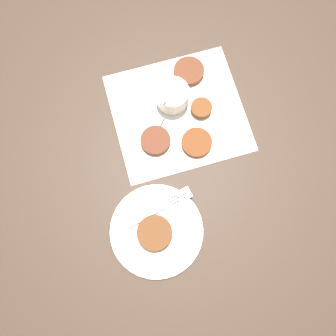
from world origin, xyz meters
name	(u,v)px	position (x,y,z in m)	size (l,w,h in m)	color
ground_plane	(187,111)	(0.00, 0.00, 0.00)	(4.00, 4.00, 0.00)	#38281E
napkin	(178,113)	(-0.03, 0.00, 0.00)	(0.36, 0.33, 0.00)	white
sauce_bowl	(173,96)	(-0.03, 0.04, 0.03)	(0.10, 0.09, 0.10)	silver
fritter_0	(201,108)	(0.04, -0.01, 0.01)	(0.06, 0.06, 0.02)	brown
fritter_1	(155,141)	(-0.10, -0.07, 0.01)	(0.08, 0.08, 0.02)	brown
fritter_2	(189,71)	(0.03, 0.11, 0.01)	(0.08, 0.08, 0.01)	brown
fritter_3	(196,143)	(0.00, -0.10, 0.01)	(0.08, 0.08, 0.01)	brown
serving_plate	(157,231)	(-0.15, -0.29, 0.01)	(0.23, 0.23, 0.02)	silver
fritter_on_plate	(155,233)	(-0.16, -0.30, 0.03)	(0.09, 0.09, 0.02)	brown
fork	(166,205)	(-0.12, -0.24, 0.02)	(0.18, 0.07, 0.00)	silver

